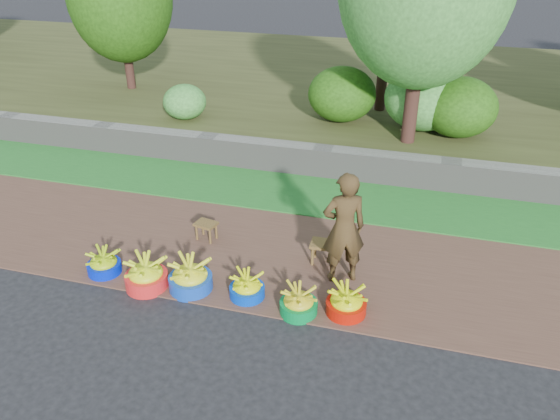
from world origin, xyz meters
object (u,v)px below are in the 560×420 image
(basin_c, at_px, (190,277))
(vendor_woman, at_px, (344,228))
(stool_right, at_px, (324,247))
(basin_a, at_px, (104,264))
(basin_d, at_px, (247,287))
(stool_left, at_px, (206,226))
(basin_e, at_px, (299,303))
(basin_b, at_px, (146,275))
(basin_f, at_px, (346,303))

(basin_c, relative_size, vendor_woman, 0.37)
(basin_c, height_order, stool_right, basin_c)
(basin_a, height_order, vendor_woman, vendor_woman)
(basin_d, distance_m, stool_left, 1.52)
(basin_d, xyz_separation_m, basin_e, (0.69, -0.13, 0.00))
(stool_left, relative_size, vendor_woman, 0.23)
(basin_c, xyz_separation_m, basin_e, (1.44, -0.09, -0.03))
(basin_b, distance_m, vendor_woman, 2.59)
(basin_b, relative_size, basin_d, 1.24)
(basin_d, bearing_deg, basin_e, -10.30)
(vendor_woman, bearing_deg, stool_left, -35.71)
(vendor_woman, bearing_deg, stool_right, -68.84)
(basin_d, height_order, stool_left, basin_d)
(basin_e, height_order, basin_f, basin_f)
(basin_b, relative_size, basin_e, 1.20)
(basin_b, distance_m, basin_e, 2.01)
(stool_left, distance_m, stool_right, 1.78)
(basin_c, xyz_separation_m, basin_d, (0.75, 0.04, -0.04))
(basin_b, xyz_separation_m, stool_left, (0.30, 1.27, 0.05))
(basin_f, height_order, stool_left, basin_f)
(basin_f, distance_m, stool_right, 1.09)
(vendor_woman, bearing_deg, basin_d, 9.21)
(basin_f, relative_size, vendor_woman, 0.32)
(basin_c, xyz_separation_m, basin_f, (1.99, 0.05, -0.02))
(stool_left, bearing_deg, basin_f, -26.37)
(basin_a, xyz_separation_m, basin_d, (2.00, 0.02, -0.00))
(stool_left, height_order, vendor_woman, vendor_woman)
(stool_left, bearing_deg, basin_e, -36.46)
(basin_a, relative_size, stool_right, 1.23)
(basin_a, bearing_deg, basin_c, -0.81)
(basin_d, distance_m, vendor_woman, 1.42)
(basin_d, height_order, basin_f, basin_f)
(basin_b, xyz_separation_m, basin_c, (0.57, 0.10, 0.00))
(basin_a, height_order, basin_f, basin_f)
(basin_a, distance_m, basin_f, 3.25)
(stool_left, distance_m, vendor_woman, 2.19)
(basin_f, height_order, stool_right, basin_f)
(basin_c, distance_m, stool_right, 1.83)
(basin_a, bearing_deg, stool_left, 49.15)
(basin_f, bearing_deg, basin_c, -178.52)
(basin_a, relative_size, basin_c, 0.80)
(basin_b, height_order, basin_f, basin_b)
(basin_e, height_order, stool_right, basin_e)
(basin_e, bearing_deg, basin_f, 14.29)
(basin_d, bearing_deg, stool_right, 52.15)
(basin_b, bearing_deg, stool_right, 28.53)
(stool_left, bearing_deg, basin_d, -48.31)
(basin_a, height_order, basin_b, basin_b)
(basin_f, bearing_deg, basin_a, -179.40)
(basin_b, distance_m, stool_left, 1.31)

